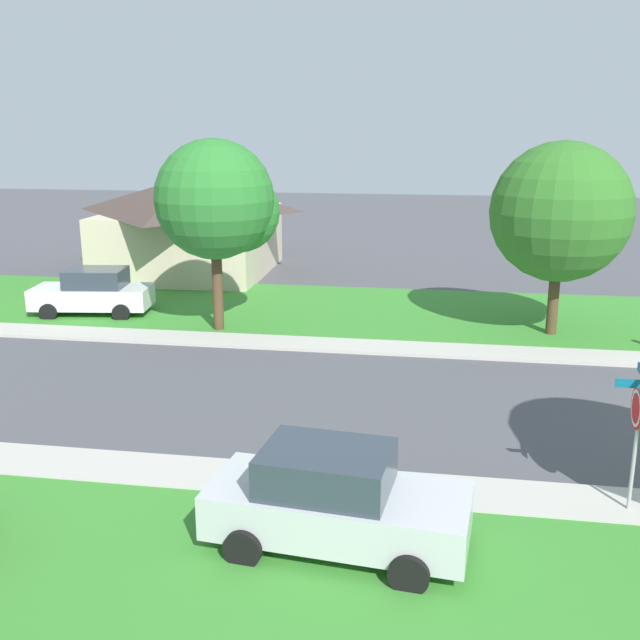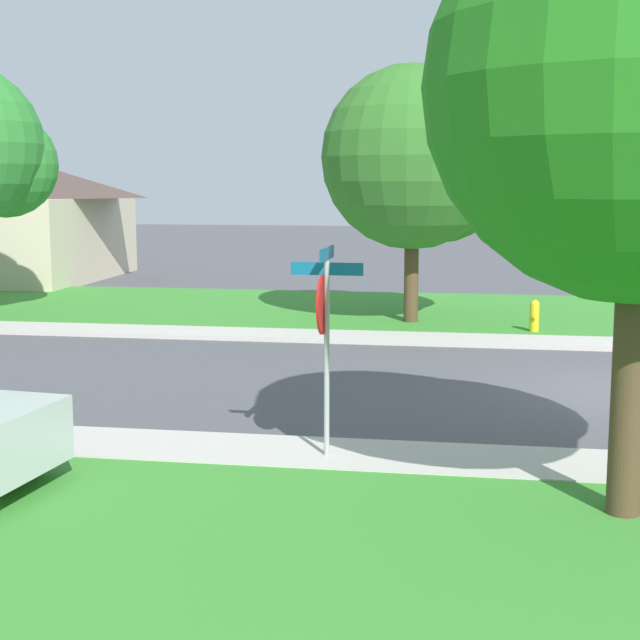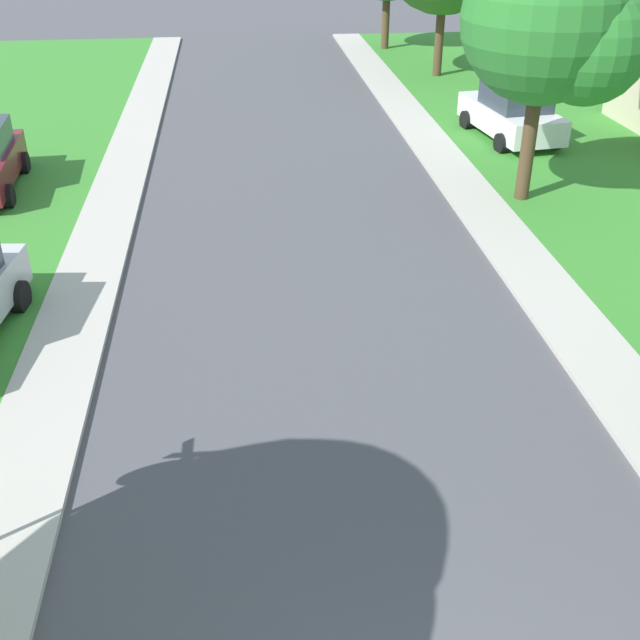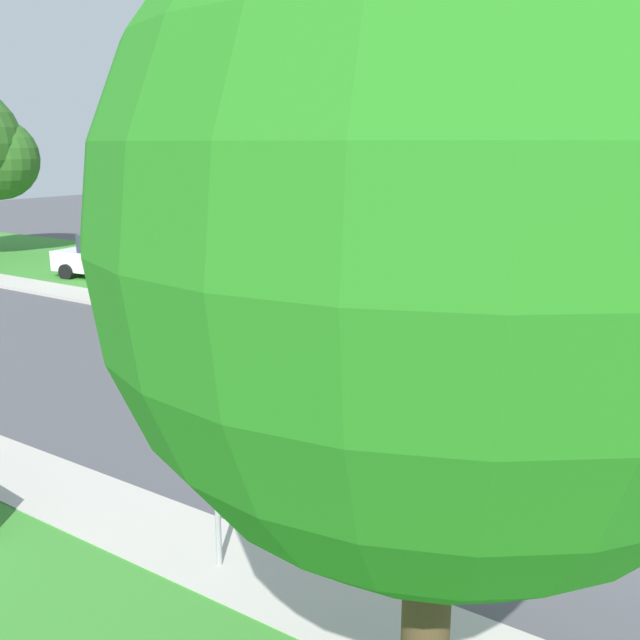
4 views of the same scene
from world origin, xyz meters
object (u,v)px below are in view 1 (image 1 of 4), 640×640
tree_across_left (564,216)px  tree_sidewalk_mid (221,203)px  car_silver_driveway_right (335,500)px  car_white_far_down_street (93,292)px  house_right_setback (191,223)px  stop_sign_far_corner (637,417)px

tree_across_left → tree_sidewalk_mid: bearing=96.4°
tree_sidewalk_mid → tree_across_left: bearing=-83.6°
tree_across_left → tree_sidewalk_mid: size_ratio=0.99×
car_silver_driveway_right → tree_across_left: tree_across_left is taller
car_silver_driveway_right → car_white_far_down_street: bearing=38.2°
tree_across_left → tree_sidewalk_mid: 11.34m
car_white_far_down_street → house_right_setback: house_right_setback is taller
stop_sign_far_corner → tree_sidewalk_mid: 15.60m
stop_sign_far_corner → car_white_far_down_street: stop_sign_far_corner is taller
stop_sign_far_corner → tree_sidewalk_mid: bearing=44.5°
car_silver_driveway_right → tree_sidewalk_mid: bearing=23.8°
tree_across_left → car_silver_driveway_right: bearing=158.6°
car_silver_driveway_right → tree_sidewalk_mid: (12.94, 5.70, 3.50)m
car_white_far_down_street → tree_across_left: bearing=-89.7°
stop_sign_far_corner → tree_across_left: (12.24, -0.46, 2.13)m
tree_across_left → stop_sign_far_corner: bearing=177.9°
stop_sign_far_corner → car_white_far_down_street: (12.16, 16.21, -1.01)m
car_white_far_down_street → tree_sidewalk_mid: 6.55m
tree_across_left → tree_sidewalk_mid: (-1.26, 11.26, 0.36)m
car_silver_driveway_right → house_right_setback: size_ratio=0.48×
stop_sign_far_corner → house_right_setback: 25.71m
car_silver_driveway_right → tree_across_left: 15.57m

